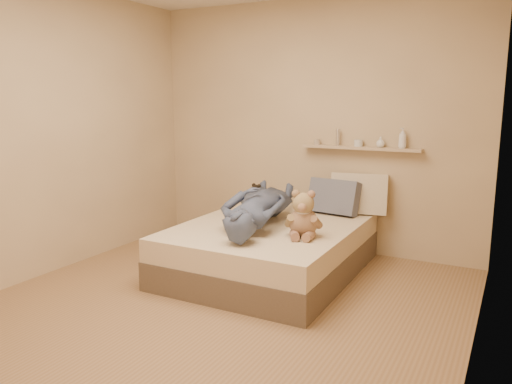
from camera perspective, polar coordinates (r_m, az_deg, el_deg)
The scene contains 10 objects.
room at distance 3.64m, azimuth -4.83°, elevation 6.07°, with size 3.80×3.80×3.80m.
bed at distance 4.64m, azimuth 1.63°, elevation -6.43°, with size 1.50×1.90×0.45m.
game_console at distance 4.13m, azimuth -2.52°, elevation -3.35°, with size 0.17×0.11×0.05m.
teddy_bear at distance 4.15m, azimuth 5.42°, elevation -2.95°, with size 0.32×0.33×0.40m.
dark_plush at distance 5.22m, azimuth 0.10°, elevation -0.65°, with size 0.17×0.17×0.26m.
pillow_cream at distance 5.09m, azimuth 11.71°, elevation -0.18°, with size 0.55×0.16×0.40m, color beige.
pillow_grey at distance 5.03m, azimuth 8.86°, elevation -0.57°, with size 0.50×0.14×0.34m, color slate.
person at distance 4.53m, azimuth 0.20°, elevation -1.54°, with size 0.55×1.51×0.36m, color #454D6D.
wall_shelf at distance 5.11m, azimuth 11.82°, elevation 4.95°, with size 1.20×0.12×0.03m, color tan.
shelf_bottles at distance 5.06m, azimuth 13.55°, elevation 5.78°, with size 0.96×0.12×0.20m.
Camera 1 is at (1.96, -3.05, 1.59)m, focal length 35.00 mm.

